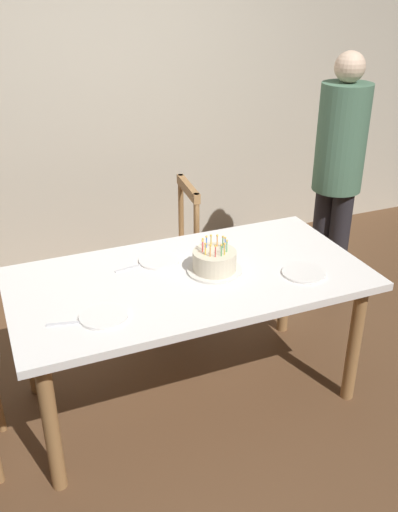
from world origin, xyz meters
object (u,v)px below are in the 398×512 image
Objects in this scene: plate_near_celebrant at (104,316)px; plate_near_guest at (304,273)px; person_guest at (338,168)px; birthday_cake at (214,262)px; plate_far_side at (160,260)px; chair_spindle_back at (164,259)px; dining_table at (190,290)px.

plate_near_celebrant and plate_near_guest have the same top height.
person_guest reaches higher than plate_near_guest.
plate_near_guest is 1.14m from person_guest.
plate_near_guest is at bearing -132.62° from person_guest.
person_guest is (1.16, 0.62, 0.16)m from birthday_cake.
plate_far_side is at bearing -163.49° from person_guest.
plate_far_side is (0.40, 0.41, 0.00)m from plate_near_celebrant.
birthday_cake is 0.16× the size of person_guest.
chair_spindle_back is (0.21, 0.57, -0.30)m from plate_far_side.
dining_table is at bearing -99.09° from chair_spindle_back.
plate_near_guest is (0.63, -0.41, 0.00)m from plate_far_side.
plate_far_side is 0.13× the size of person_guest.
birthday_cake is 1.27× the size of plate_near_guest.
dining_table is at bearing 176.88° from birthday_cake.
person_guest is (0.76, 0.82, 0.21)m from plate_near_guest.
plate_near_guest is at bearing -67.20° from chair_spindle_back.
person_guest is (1.29, 0.62, 0.30)m from dining_table.
dining_table is 1.05× the size of person_guest.
birthday_cake is 1.27× the size of plate_near_celebrant.
chair_spindle_back reaches higher than birthday_cake.
chair_spindle_back is at bearing 90.56° from birthday_cake.
birthday_cake is at bearing -3.12° from dining_table.
dining_table is 0.58m from plate_near_guest.
plate_near_celebrant is 1.03m from plate_near_guest.
person_guest is at bearing -7.77° from chair_spindle_back.
plate_far_side is at bearing 136.02° from birthday_cake.
birthday_cake is 0.86m from chair_spindle_back.
plate_far_side is (-0.22, 0.21, -0.05)m from birthday_cake.
birthday_cake is 0.45m from plate_near_guest.
plate_far_side is 0.68m from chair_spindle_back.
birthday_cake is 1.33m from person_guest.
plate_near_celebrant is at bearing 180.00° from plate_near_guest.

